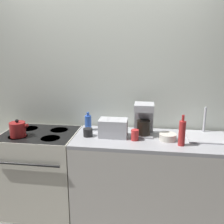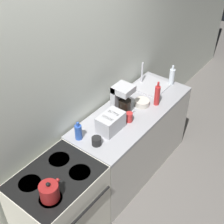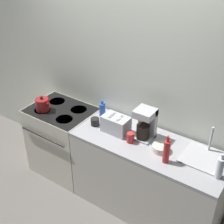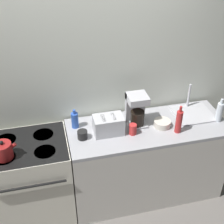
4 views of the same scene
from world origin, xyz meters
The scene contains 14 objects.
ground_plane centered at (0.00, 0.00, 0.00)m, with size 12.00×12.00×0.00m, color slate.
wall_back centered at (0.00, 0.69, 1.30)m, with size 8.00×0.05×2.60m.
stove centered at (-0.63, 0.30, 0.47)m, with size 0.78×0.65×0.91m.
counter_block centered at (0.57, 0.32, 0.46)m, with size 1.61×0.63×0.91m.
kettle centered at (-0.80, 0.18, 0.99)m, with size 0.20×0.16×0.18m.
toaster centered at (0.16, 0.31, 1.00)m, with size 0.28×0.18×0.18m.
coffee_maker centered at (0.47, 0.40, 1.08)m, with size 0.19×0.20×0.34m.
sink_tray centered at (1.10, 0.42, 0.93)m, with size 0.39×0.36×0.28m.
bottle_red centered at (0.82, 0.17, 1.03)m, with size 0.06×0.06×0.29m.
bottle_clear centered at (1.29, 0.24, 1.02)m, with size 0.07×0.07×0.26m.
bottle_blue centered at (-0.14, 0.48, 0.99)m, with size 0.07×0.07×0.20m.
cup_red centered at (0.39, 0.24, 0.96)m, with size 0.07×0.07×0.11m.
cup_black centered at (-0.09, 0.28, 0.95)m, with size 0.10×0.10×0.08m.
bowl centered at (0.71, 0.29, 0.94)m, with size 0.17×0.17×0.06m.
Camera 4 is at (-0.36, -2.02, 2.78)m, focal length 50.00 mm.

